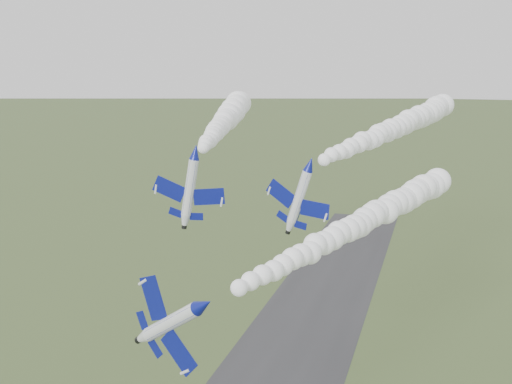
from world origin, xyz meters
TOP-DOWN VIEW (x-y plane):
  - jet_lead at (5.61, -9.15)m, footprint 6.50×12.52m
  - smoke_trail_jet_lead at (16.41, 20.55)m, footprint 22.23×54.90m
  - jet_pair_left at (-7.43, 18.73)m, footprint 10.58×12.61m
  - smoke_trail_jet_pair_left at (-14.99, 50.21)m, footprint 17.85×59.11m
  - jet_pair_right at (9.38, 18.23)m, footprint 9.39×11.55m
  - smoke_trail_jet_pair_right at (17.77, 57.09)m, footprint 20.45×74.27m

SIDE VIEW (x-z plane):
  - jet_lead at x=5.61m, z-range 30.29..39.04m
  - smoke_trail_jet_lead at x=16.41m, z-range 33.64..38.15m
  - jet_pair_right at x=9.38m, z-range 41.98..45.69m
  - jet_pair_left at x=-7.43m, z-range 42.89..46.33m
  - smoke_trail_jet_pair_right at x=17.77m, z-range 42.61..48.08m
  - smoke_trail_jet_pair_left at x=-14.99m, z-range 43.30..49.02m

